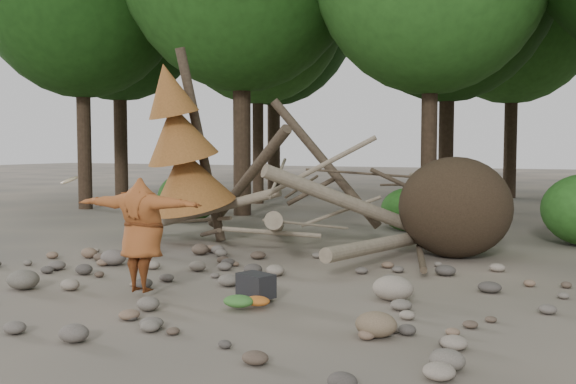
% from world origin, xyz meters
% --- Properties ---
extents(ground, '(120.00, 120.00, 0.00)m').
position_xyz_m(ground, '(0.00, 0.00, 0.00)').
color(ground, '#514C44').
rests_on(ground, ground).
extents(deadfall_pile, '(8.55, 5.24, 3.30)m').
position_xyz_m(deadfall_pile, '(2.02, 4.24, 0.95)').
color(deadfall_pile, '#332619').
rests_on(deadfall_pile, ground).
extents(dead_conifer, '(2.06, 2.16, 4.35)m').
position_xyz_m(dead_conifer, '(-3.12, 3.37, 2.11)').
color(dead_conifer, '#4C3F30').
rests_on(dead_conifer, ground).
extents(bush_left, '(1.80, 1.80, 1.44)m').
position_xyz_m(bush_left, '(-5.50, 7.20, 0.72)').
color(bush_left, '#1A4612').
rests_on(bush_left, ground).
extents(bush_mid, '(1.40, 1.40, 1.12)m').
position_xyz_m(bush_mid, '(0.80, 7.80, 0.56)').
color(bush_mid, '#245919').
rests_on(bush_mid, ground).
extents(frisbee_thrower, '(2.90, 0.90, 1.65)m').
position_xyz_m(frisbee_thrower, '(-0.90, -0.95, 0.91)').
color(frisbee_thrower, brown).
rests_on(frisbee_thrower, ground).
extents(backpack, '(0.58, 0.49, 0.33)m').
position_xyz_m(backpack, '(0.73, -0.52, 0.17)').
color(backpack, black).
rests_on(backpack, ground).
extents(cloth_green, '(0.42, 0.35, 0.16)m').
position_xyz_m(cloth_green, '(0.76, -1.08, 0.08)').
color(cloth_green, '#39702D').
rests_on(cloth_green, ground).
extents(cloth_orange, '(0.35, 0.29, 0.13)m').
position_xyz_m(cloth_orange, '(0.96, -0.92, 0.06)').
color(cloth_orange, '#AF5B1E').
rests_on(cloth_orange, ground).
extents(boulder_front_left, '(0.50, 0.45, 0.30)m').
position_xyz_m(boulder_front_left, '(-2.84, -1.33, 0.15)').
color(boulder_front_left, '#656054').
rests_on(boulder_front_left, ground).
extents(boulder_front_right, '(0.48, 0.43, 0.29)m').
position_xyz_m(boulder_front_right, '(2.76, -1.45, 0.14)').
color(boulder_front_right, '#79644B').
rests_on(boulder_front_right, ground).
extents(boulder_mid_right, '(0.58, 0.52, 0.35)m').
position_xyz_m(boulder_mid_right, '(2.46, 0.34, 0.17)').
color(boulder_mid_right, gray).
rests_on(boulder_mid_right, ground).
extents(boulder_mid_left, '(0.48, 0.44, 0.29)m').
position_xyz_m(boulder_mid_left, '(-2.93, 0.84, 0.15)').
color(boulder_mid_left, '#675E57').
rests_on(boulder_mid_left, ground).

